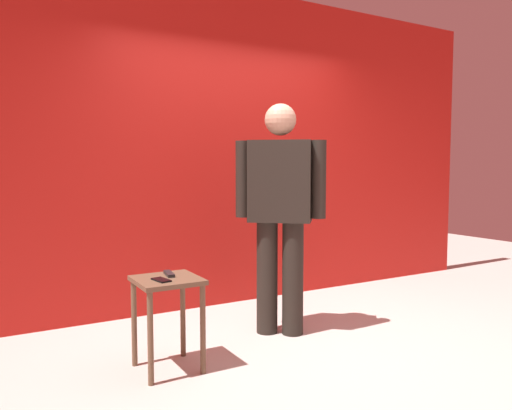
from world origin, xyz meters
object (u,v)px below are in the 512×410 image
at_px(tv_remote, 169,274).
at_px(standing_person, 280,206).
at_px(cell_phone, 161,280).
at_px(side_table, 167,298).

bearing_deg(tv_remote, standing_person, 18.46).
bearing_deg(cell_phone, tv_remote, 42.52).
bearing_deg(cell_phone, side_table, 33.58).
xyz_separation_m(standing_person, side_table, (-1.01, -0.24, -0.53)).
distance_m(cell_phone, tv_remote, 0.16).
height_order(standing_person, side_table, standing_person).
distance_m(standing_person, cell_phone, 1.18).
bearing_deg(standing_person, cell_phone, -164.52).
relative_size(standing_person, tv_remote, 10.58).
bearing_deg(side_table, cell_phone, -136.42).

